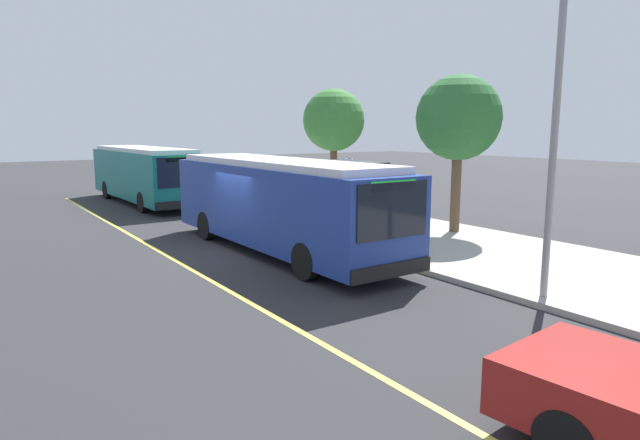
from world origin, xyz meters
name	(u,v)px	position (x,y,z in m)	size (l,w,h in m)	color
ground_plane	(242,252)	(0.00, 0.00, 0.00)	(120.00, 120.00, 0.00)	#2B2B2D
sidewalk_curb	(384,230)	(0.00, 6.00, 0.07)	(44.00, 6.40, 0.15)	#A8A399
lane_stripe_center	(176,261)	(0.00, -2.20, 0.00)	(36.00, 0.14, 0.01)	#E0D64C
transit_bus_main	(280,202)	(0.69, 1.01, 1.62)	(10.69, 2.66, 2.95)	navy
transit_bus_second	(144,173)	(-13.46, 0.94, 1.62)	(10.86, 2.73, 2.95)	#146B66
bus_shelter	(351,179)	(-1.93, 5.84, 1.92)	(2.90, 1.60, 2.48)	#333338
waiting_bench	(354,211)	(-1.60, 5.76, 0.63)	(1.60, 0.48, 0.95)	brown
route_sign_post	(349,188)	(1.17, 3.38, 1.96)	(0.44, 0.08, 2.80)	#333338
pedestrian_commuter	(346,203)	(-0.93, 4.86, 1.12)	(0.24, 0.40, 1.69)	#282D47
street_tree_near_shelter	(334,121)	(-6.96, 8.58, 4.30)	(3.09, 3.09, 5.73)	brown
street_tree_upstreet	(459,119)	(1.92, 7.73, 4.26)	(3.05, 3.05, 5.67)	brown
utility_pole	(553,154)	(8.58, 3.29, 3.35)	(0.16, 0.16, 6.40)	gray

